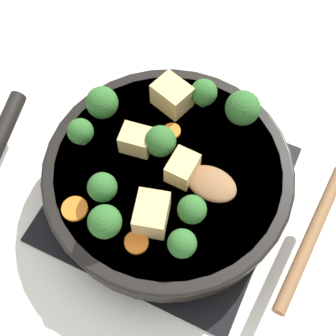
{
  "coord_description": "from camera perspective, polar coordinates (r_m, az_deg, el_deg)",
  "views": [
    {
      "loc": [
        0.12,
        -0.26,
        0.63
      ],
      "look_at": [
        0.0,
        0.0,
        0.08
      ],
      "focal_mm": 50.0,
      "sensor_mm": 36.0,
      "label": 1
    }
  ],
  "objects": [
    {
      "name": "tofu_cube_east_chunk",
      "position": [
        0.66,
        0.49,
        8.82
      ],
      "size": [
        0.06,
        0.05,
        0.04
      ],
      "primitive_type": "cube",
      "rotation": [
        0.0,
        0.0,
        2.83
      ],
      "color": "#DBB770",
      "rests_on": "skillet_pan"
    },
    {
      "name": "broccoli_floret_north_edge",
      "position": [
        0.61,
        -0.94,
        3.26
      ],
      "size": [
        0.04,
        0.04,
        0.05
      ],
      "color": "#709956",
      "rests_on": "skillet_pan"
    },
    {
      "name": "carrot_slice_near_center",
      "position": [
        0.58,
        -3.86,
        -9.03
      ],
      "size": [
        0.03,
        0.03,
        0.01
      ],
      "primitive_type": "cylinder",
      "color": "orange",
      "rests_on": "skillet_pan"
    },
    {
      "name": "ground_plane",
      "position": [
        0.69,
        0.0,
        -3.08
      ],
      "size": [
        2.4,
        2.4,
        0.0
      ],
      "primitive_type": "plane",
      "color": "silver"
    },
    {
      "name": "carrot_slice_orange_thin",
      "position": [
        0.6,
        -11.3,
        -4.9
      ],
      "size": [
        0.03,
        0.03,
        0.01
      ],
      "primitive_type": "cylinder",
      "color": "orange",
      "rests_on": "skillet_pan"
    },
    {
      "name": "tofu_cube_west_chunk",
      "position": [
        0.62,
        -3.88,
        3.41
      ],
      "size": [
        0.04,
        0.04,
        0.03
      ],
      "primitive_type": "cube",
      "rotation": [
        0.0,
        0.0,
        3.28
      ],
      "color": "#DBB770",
      "rests_on": "skillet_pan"
    },
    {
      "name": "skillet_pan",
      "position": [
        0.64,
        -0.17,
        -0.94
      ],
      "size": [
        0.43,
        0.34,
        0.05
      ],
      "color": "black",
      "rests_on": "front_burner_grate"
    },
    {
      "name": "tofu_cube_center_large",
      "position": [
        0.57,
        -2.01,
        -5.61
      ],
      "size": [
        0.05,
        0.06,
        0.04
      ],
      "primitive_type": "cube",
      "rotation": [
        0.0,
        0.0,
        4.98
      ],
      "color": "#DBB770",
      "rests_on": "skillet_pan"
    },
    {
      "name": "front_burner_grate",
      "position": [
        0.68,
        0.0,
        -2.66
      ],
      "size": [
        0.31,
        0.31,
        0.03
      ],
      "color": "black",
      "rests_on": "ground_plane"
    },
    {
      "name": "broccoli_floret_tall_stem",
      "position": [
        0.56,
        -7.72,
        -6.52
      ],
      "size": [
        0.04,
        0.04,
        0.05
      ],
      "color": "#709956",
      "rests_on": "skillet_pan"
    },
    {
      "name": "carrot_slice_edge_slice",
      "position": [
        0.64,
        0.47,
        4.51
      ],
      "size": [
        0.02,
        0.02,
        0.01
      ],
      "primitive_type": "cylinder",
      "color": "orange",
      "rests_on": "skillet_pan"
    },
    {
      "name": "wooden_spoon",
      "position": [
        0.6,
        11.53,
        -5.32
      ],
      "size": [
        0.19,
        0.21,
        0.02
      ],
      "color": "brown",
      "rests_on": "skillet_pan"
    },
    {
      "name": "broccoli_floret_small_inner",
      "position": [
        0.64,
        9.08,
        7.22
      ],
      "size": [
        0.05,
        0.05,
        0.05
      ],
      "color": "#709956",
      "rests_on": "skillet_pan"
    },
    {
      "name": "broccoli_floret_west_rim",
      "position": [
        0.65,
        4.27,
        9.18
      ],
      "size": [
        0.04,
        0.04,
        0.05
      ],
      "color": "#709956",
      "rests_on": "skillet_pan"
    },
    {
      "name": "broccoli_floret_east_rim",
      "position": [
        0.55,
        1.72,
        -9.2
      ],
      "size": [
        0.04,
        0.04,
        0.04
      ],
      "color": "#709956",
      "rests_on": "skillet_pan"
    },
    {
      "name": "broccoli_floret_near_spoon",
      "position": [
        0.64,
        -8.05,
        7.88
      ],
      "size": [
        0.04,
        0.04,
        0.05
      ],
      "color": "#709956",
      "rests_on": "skillet_pan"
    },
    {
      "name": "broccoli_floret_mid_floret",
      "position": [
        0.63,
        -10.62,
        4.37
      ],
      "size": [
        0.04,
        0.04,
        0.04
      ],
      "color": "#709956",
      "rests_on": "skillet_pan"
    },
    {
      "name": "tofu_cube_near_handle",
      "position": [
        0.6,
        1.96,
        0.35
      ],
      "size": [
        0.03,
        0.04,
        0.03
      ],
      "primitive_type": "cube",
      "rotation": [
        0.0,
        0.0,
        4.67
      ],
      "color": "#DBB770",
      "rests_on": "skillet_pan"
    },
    {
      "name": "broccoli_floret_center_top",
      "position": [
        0.57,
        2.94,
        -5.1
      ],
      "size": [
        0.04,
        0.04,
        0.04
      ],
      "color": "#709956",
      "rests_on": "skillet_pan"
    },
    {
      "name": "broccoli_floret_south_cluster",
      "position": [
        0.58,
        -8.01,
        -2.37
      ],
      "size": [
        0.04,
        0.04,
        0.04
      ],
      "color": "#709956",
      "rests_on": "skillet_pan"
    }
  ]
}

